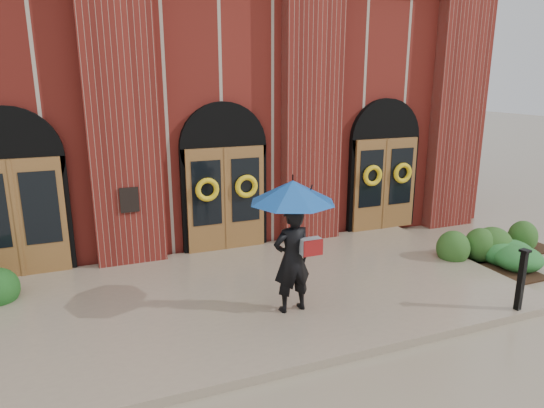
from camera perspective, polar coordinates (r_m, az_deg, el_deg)
ground at (r=9.73m, az=-0.64°, el=-11.15°), size 90.00×90.00×0.00m
landing at (r=9.82m, az=-0.96°, el=-10.40°), size 10.00×5.30×0.15m
church_building at (r=17.26m, az=-11.42°, el=12.01°), size 16.20×12.53×7.00m
man_with_umbrella at (r=8.38m, az=2.44°, el=-2.03°), size 1.61×1.61×2.40m
metal_post at (r=9.83m, az=27.28°, el=-7.80°), size 0.18×0.18×1.15m
hedge_wall_right at (r=13.31m, az=24.31°, el=-3.50°), size 2.95×1.18×0.76m
hedge_front_right at (r=11.95m, az=25.01°, el=-6.17°), size 1.48×1.27×0.52m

